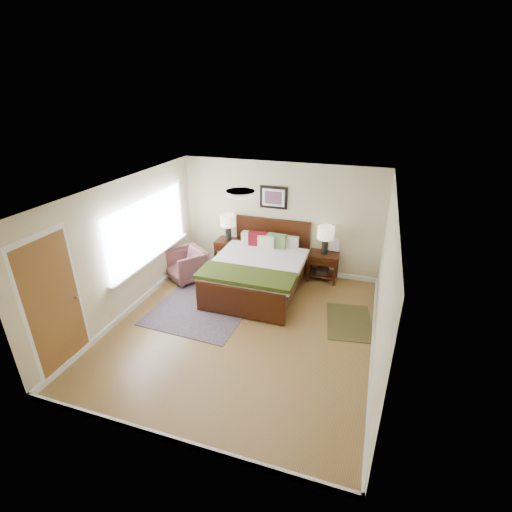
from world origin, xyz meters
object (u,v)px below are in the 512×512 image
lamp_left (228,222)px  rug_persian (209,300)px  bed (258,266)px  lamp_right (326,235)px  armchair (187,265)px  nightstand_left (228,245)px  nightstand_right (323,264)px

lamp_left → rug_persian: size_ratio=0.24×
bed → lamp_right: size_ratio=3.69×
lamp_right → armchair: lamp_right is taller
nightstand_left → armchair: size_ratio=0.87×
armchair → lamp_left: bearing=90.8°
lamp_left → armchair: 1.35m
lamp_left → nightstand_left: bearing=-90.0°
bed → nightstand_left: size_ratio=3.39×
bed → lamp_left: 1.44m
lamp_right → armchair: size_ratio=0.80×
nightstand_right → armchair: 3.01m
bed → rug_persian: (-0.81, -0.73, -0.55)m
lamp_right → lamp_left: bearing=180.0°
bed → armchair: size_ratio=2.95×
nightstand_left → lamp_right: (2.23, 0.02, 0.52)m
nightstand_left → lamp_left: (0.00, 0.02, 0.56)m
nightstand_right → armchair: size_ratio=0.83×
nightstand_left → nightstand_right: size_ratio=1.05×
bed → lamp_left: size_ratio=3.69×
rug_persian → bed: bearing=44.5°
nightstand_left → lamp_right: bearing=0.6°
nightstand_left → armchair: armchair is taller
nightstand_left → armchair: (-0.63, -0.90, -0.19)m
bed → armchair: 1.66m
armchair → lamp_right: bearing=53.1°
lamp_left → rug_persian: lamp_left is taller
lamp_left → bed: bearing=-41.1°
nightstand_right → lamp_right: bearing=90.0°
bed → nightstand_right: bed is taller
armchair → rug_persian: 1.13m
nightstand_right → lamp_right: size_ratio=1.04×
lamp_right → armchair: 3.10m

